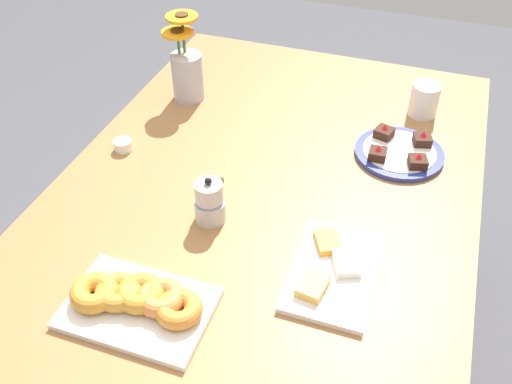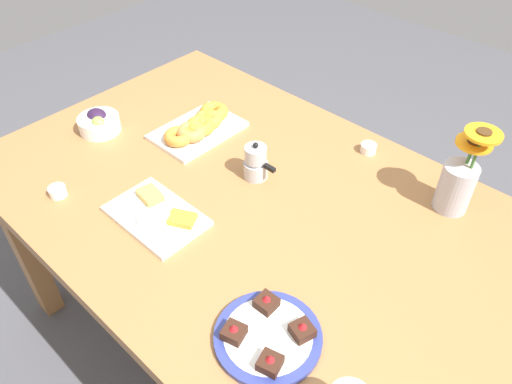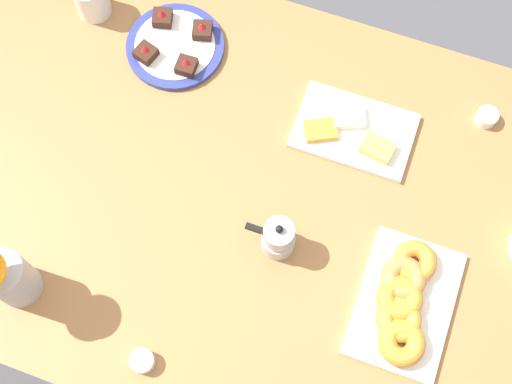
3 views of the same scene
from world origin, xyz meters
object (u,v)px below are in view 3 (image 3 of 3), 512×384
dining_table (256,211)px  croissant_platter (404,302)px  jam_cup_berry (487,117)px  cheese_platter (353,131)px  dessert_plate (175,46)px  moka_pot (278,238)px  jam_cup_honey (142,361)px  flower_vase (7,277)px

dining_table → croissant_platter: (-0.36, 0.12, 0.11)m
croissant_platter → jam_cup_berry: bearing=-97.7°
dining_table → cheese_platter: cheese_platter is taller
dessert_plate → moka_pot: (-0.38, 0.37, 0.04)m
cheese_platter → croissant_platter: 0.39m
dining_table → croissant_platter: croissant_platter is taller
croissant_platter → jam_cup_honey: bearing=32.3°
dining_table → croissant_platter: size_ratio=5.71×
jam_cup_honey → flower_vase: size_ratio=0.19×
croissant_platter → dessert_plate: 0.78m
dessert_plate → moka_pot: size_ratio=1.92×
croissant_platter → moka_pot: 0.28m
jam_cup_berry → flower_vase: 1.07m
dessert_plate → flower_vase: 0.65m
cheese_platter → flower_vase: size_ratio=1.03×
dining_table → jam_cup_honey: jam_cup_honey is taller
flower_vase → moka_pot: bearing=-150.5°
jam_cup_honey → dessert_plate: size_ratio=0.21×
jam_cup_honey → jam_cup_berry: (-0.51, -0.75, 0.00)m
flower_vase → dining_table: bearing=-138.4°
dining_table → jam_cup_berry: jam_cup_berry is taller
croissant_platter → jam_cup_honey: 0.53m
cheese_platter → moka_pot: size_ratio=2.18×
croissant_platter → jam_cup_honey: size_ratio=5.83×
moka_pot → jam_cup_berry: bearing=-128.4°
croissant_platter → jam_cup_honey: croissant_platter is taller
dining_table → flower_vase: flower_vase is taller
dining_table → moka_pot: (-0.08, 0.08, 0.13)m
croissant_platter → jam_cup_honey: (0.45, 0.29, -0.01)m
jam_cup_honey → flower_vase: 0.31m
jam_cup_berry → dessert_plate: bearing=5.0°
jam_cup_berry → croissant_platter: bearing=82.3°
dessert_plate → moka_pot: 0.53m
cheese_platter → dining_table: bearing=55.3°
jam_cup_honey → dessert_plate: (0.21, -0.69, -0.00)m
croissant_platter → flower_vase: bearing=17.2°
flower_vase → jam_cup_berry: bearing=-139.3°
jam_cup_honey → jam_cup_berry: size_ratio=1.00×
dining_table → jam_cup_honey: size_ratio=33.33×
dessert_plate → cheese_platter: bearing=171.3°
dining_table → cheese_platter: 0.28m
cheese_platter → flower_vase: 0.79m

